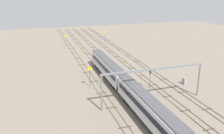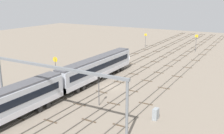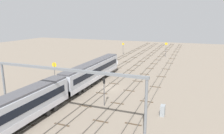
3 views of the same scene
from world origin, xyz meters
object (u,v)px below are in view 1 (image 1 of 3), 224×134
(speed_sign_mid_trackside, at_px, (105,36))
(speed_sign_far_trackside, at_px, (65,39))
(signal_light_trackside_departure, at_px, (150,77))
(relay_cabinet, at_px, (184,81))
(speed_sign_near_foreground, at_px, (90,73))
(overhead_gantry, at_px, (154,76))

(speed_sign_mid_trackside, distance_m, speed_sign_far_trackside, 17.34)
(speed_sign_mid_trackside, xyz_separation_m, speed_sign_far_trackside, (-0.01, 17.33, -0.53))
(speed_sign_far_trackside, distance_m, signal_light_trackside_departure, 53.30)
(speed_sign_mid_trackside, bearing_deg, relay_cabinet, -173.22)
(signal_light_trackside_departure, bearing_deg, speed_sign_near_foreground, 68.86)
(signal_light_trackside_departure, distance_m, relay_cabinet, 10.05)
(relay_cabinet, bearing_deg, speed_sign_near_foreground, 76.61)
(overhead_gantry, distance_m, speed_sign_far_trackside, 59.70)
(overhead_gantry, height_order, relay_cabinet, overhead_gantry)
(speed_sign_mid_trackside, relative_size, signal_light_trackside_departure, 1.17)
(overhead_gantry, xyz_separation_m, speed_sign_mid_trackside, (58.63, -6.48, -2.54))
(speed_sign_far_trackside, height_order, signal_light_trackside_departure, signal_light_trackside_departure)
(speed_sign_near_foreground, bearing_deg, signal_light_trackside_departure, -111.14)
(speed_sign_near_foreground, bearing_deg, speed_sign_far_trackside, -0.15)
(speed_sign_near_foreground, height_order, relay_cabinet, speed_sign_near_foreground)
(speed_sign_far_trackside, bearing_deg, speed_sign_mid_trackside, -89.96)
(speed_sign_mid_trackside, height_order, signal_light_trackside_departure, speed_sign_mid_trackside)
(speed_sign_near_foreground, distance_m, speed_sign_mid_trackside, 49.36)
(speed_sign_far_trackside, bearing_deg, overhead_gantry, -169.51)
(speed_sign_near_foreground, xyz_separation_m, speed_sign_far_trackside, (46.15, -0.12, -0.51))
(speed_sign_near_foreground, distance_m, relay_cabinet, 24.43)
(speed_sign_far_trackside, relative_size, relay_cabinet, 2.87)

